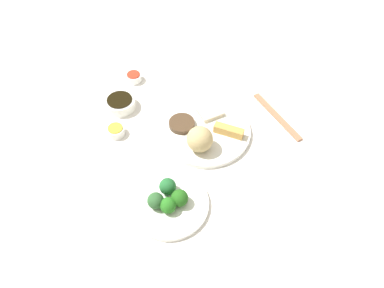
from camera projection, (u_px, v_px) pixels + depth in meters
tabletop at (190, 134)px, 1.22m from camera, size 2.20×2.20×0.02m
main_plate at (205, 131)px, 1.20m from camera, size 0.29×0.29×0.02m
rice_scoop at (200, 139)px, 1.12m from camera, size 0.08×0.08×0.08m
spring_roll at (229, 131)px, 1.18m from camera, size 0.06×0.10×0.03m
crab_rangoon_wonton at (210, 111)px, 1.24m from camera, size 0.10×0.10×0.01m
stir_fry_heap at (182, 124)px, 1.20m from camera, size 0.08×0.08×0.02m
broccoli_plate at (169, 204)px, 1.04m from camera, size 0.22×0.22×0.01m
broccoli_floret_0 at (180, 198)px, 1.01m from camera, size 0.05×0.05×0.05m
broccoli_floret_1 at (156, 201)px, 1.01m from camera, size 0.05×0.05×0.05m
broccoli_floret_2 at (168, 205)px, 1.00m from camera, size 0.04×0.04×0.04m
broccoli_floret_3 at (168, 186)px, 1.04m from camera, size 0.05×0.05×0.05m
soy_sauce_bowl at (120, 104)px, 1.27m from camera, size 0.10×0.10×0.03m
soy_sauce_bowl_liquid at (119, 100)px, 1.26m from camera, size 0.08×0.08×0.00m
sauce_ramekin_hot_mustard at (116, 131)px, 1.20m from camera, size 0.06×0.06×0.03m
sauce_ramekin_hot_mustard_liquid at (115, 128)px, 1.19m from camera, size 0.05×0.05×0.00m
sauce_ramekin_sweet_and_sour at (134, 78)px, 1.36m from camera, size 0.06×0.06×0.03m
sauce_ramekin_sweet_and_sour_liquid at (133, 74)px, 1.35m from camera, size 0.05×0.05×0.00m
chopsticks_pair at (277, 116)px, 1.25m from camera, size 0.22×0.14×0.01m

